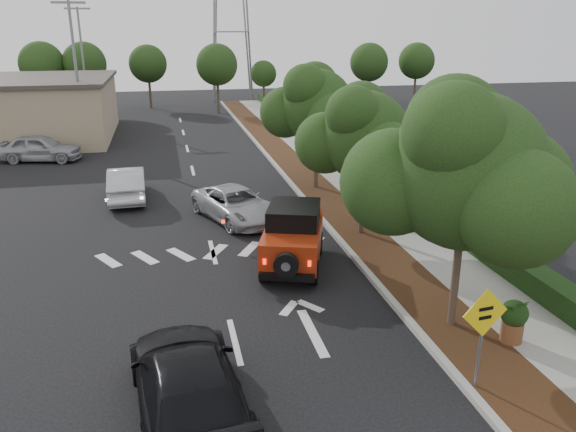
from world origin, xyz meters
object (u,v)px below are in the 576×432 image
object	(u,v)px
black_suv_oncoming	(188,384)
speed_hump_sign	(483,325)
red_jeep	(294,235)
silver_suv_ahead	(236,204)

from	to	relation	value
black_suv_oncoming	speed_hump_sign	size ratio (longest dim) A/B	2.22
red_jeep	silver_suv_ahead	bearing A→B (deg)	122.71
red_jeep	silver_suv_ahead	size ratio (longest dim) A/B	0.88
black_suv_oncoming	silver_suv_ahead	bearing A→B (deg)	-107.44
speed_hump_sign	black_suv_oncoming	bearing A→B (deg)	168.61
speed_hump_sign	silver_suv_ahead	bearing A→B (deg)	99.30
red_jeep	speed_hump_sign	bearing A→B (deg)	-54.22
silver_suv_ahead	speed_hump_sign	distance (m)	12.93
black_suv_oncoming	speed_hump_sign	xyz separation A→B (m)	(6.05, -0.51, 0.85)
red_jeep	black_suv_oncoming	bearing A→B (deg)	-99.72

